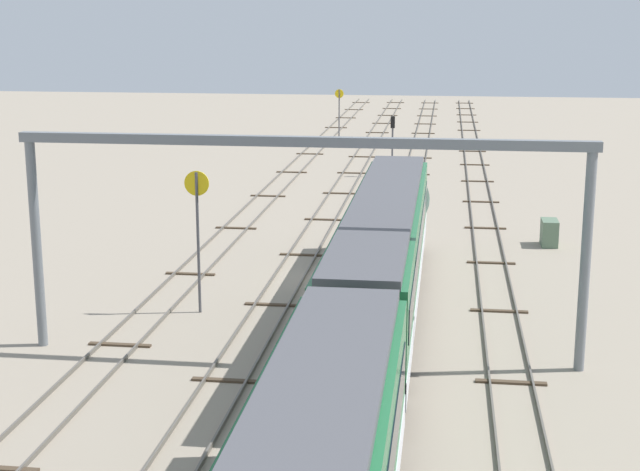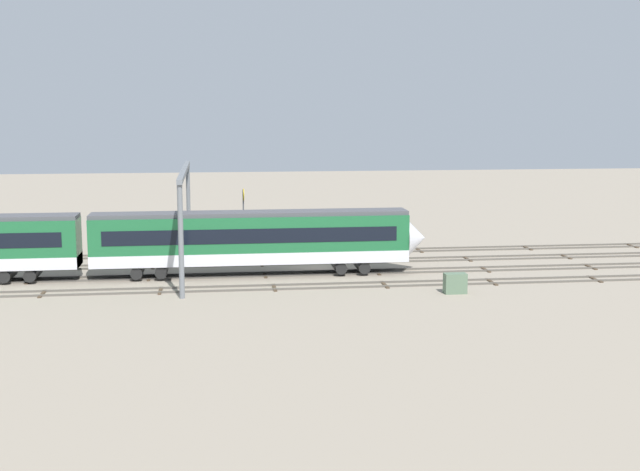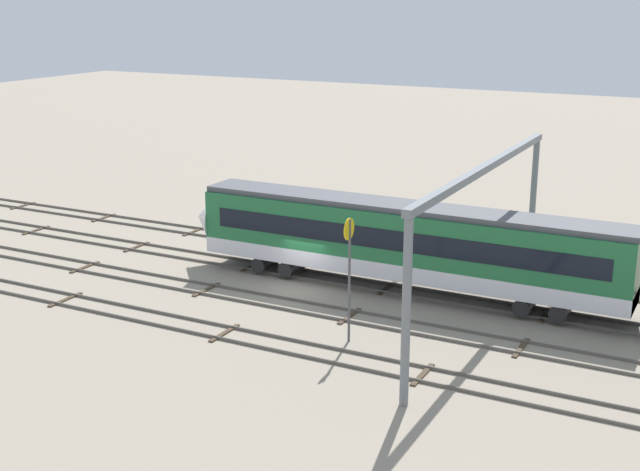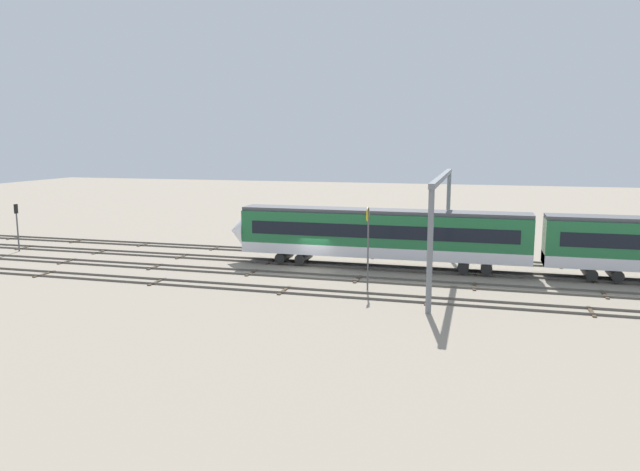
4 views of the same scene
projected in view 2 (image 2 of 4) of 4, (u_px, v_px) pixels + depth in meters
The scene contains 8 objects.
ground_plane at pixel (318, 268), 67.98m from camera, with size 208.81×208.81×0.00m, color gray.
track_near_foreground at pixel (330, 286), 60.91m from camera, with size 192.81×2.40×0.16m.
track_with_train at pixel (321, 273), 65.62m from camera, with size 192.81×2.40×0.16m.
track_middle at pixel (314, 262), 70.32m from camera, with size 192.81×2.40×0.16m.
track_second_far at pixel (308, 252), 75.03m from camera, with size 192.81×2.40×0.16m.
overhead_gantry at pixel (185, 192), 65.97m from camera, with size 0.40×20.33×8.07m.
speed_sign_far_trackside at pixel (244, 213), 71.82m from camera, with size 0.14×1.03×5.99m.
relay_cabinet at pixel (455, 283), 58.68m from camera, with size 1.55×0.85×1.41m.
Camera 2 is at (-8.29, -66.31, 12.75)m, focal length 47.49 mm.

